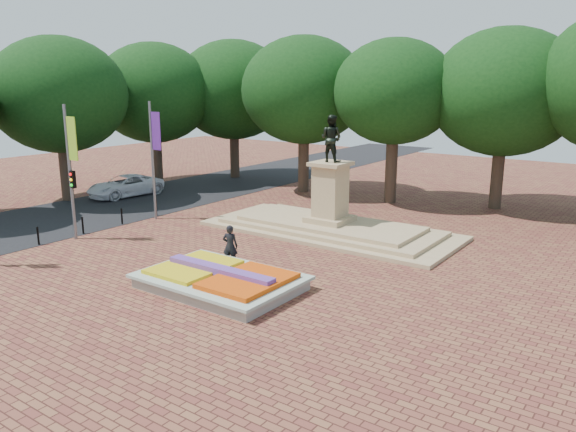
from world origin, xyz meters
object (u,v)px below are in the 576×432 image
object	(u,v)px
flower_bed	(221,280)
van	(125,186)
pedestrian	(230,246)
monument	(330,216)

from	to	relation	value
flower_bed	van	size ratio (longest dim) A/B	1.15
van	pedestrian	distance (m)	18.34
pedestrian	monument	bearing A→B (deg)	-116.90
monument	pedestrian	size ratio (longest dim) A/B	7.32
monument	van	distance (m)	17.24
flower_bed	pedestrian	world-z (taller)	pedestrian
flower_bed	pedestrian	size ratio (longest dim) A/B	3.29
flower_bed	monument	size ratio (longest dim) A/B	0.45
monument	van	world-z (taller)	monument
monument	van	size ratio (longest dim) A/B	2.55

